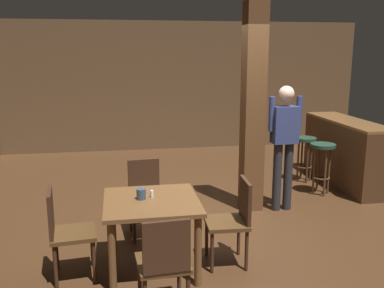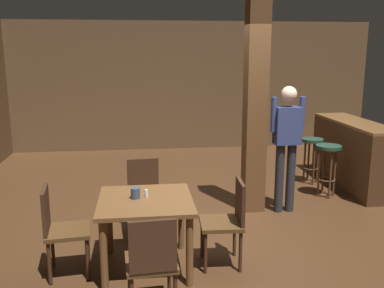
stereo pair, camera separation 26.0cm
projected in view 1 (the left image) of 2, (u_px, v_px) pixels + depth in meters
name	position (u px, v px, depth m)	size (l,w,h in m)	color
ground_plane	(238.00, 224.00, 5.47)	(10.80, 10.80, 0.00)	#422816
wall_back	(183.00, 86.00, 9.50)	(8.00, 0.10, 2.80)	brown
pillar	(253.00, 109.00, 5.74)	(0.28, 0.28, 2.80)	brown
dining_table	(152.00, 212.00, 4.22)	(0.92, 0.92, 0.74)	brown
chair_east	(234.00, 217.00, 4.36)	(0.44, 0.44, 0.89)	#4C3319
chair_north	(146.00, 194.00, 5.08)	(0.46, 0.46, 0.89)	#4C3319
chair_south	(164.00, 261.00, 3.45)	(0.45, 0.45, 0.89)	#4C3319
chair_west	(65.00, 229.00, 4.08)	(0.46, 0.46, 0.89)	#4C3319
napkin_cup	(141.00, 194.00, 4.20)	(0.09, 0.09, 0.11)	#33475B
salt_shaker	(152.00, 194.00, 4.26)	(0.03, 0.03, 0.07)	silver
standing_person	(284.00, 139.00, 5.77)	(0.47, 0.22, 1.72)	navy
bar_counter	(341.00, 152.00, 7.03)	(0.56, 1.98, 1.06)	brown
bar_stool_near	(322.00, 156.00, 6.49)	(0.38, 0.38, 0.79)	#1E3828
bar_stool_mid	(305.00, 148.00, 7.16)	(0.35, 0.35, 0.76)	#1E3828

